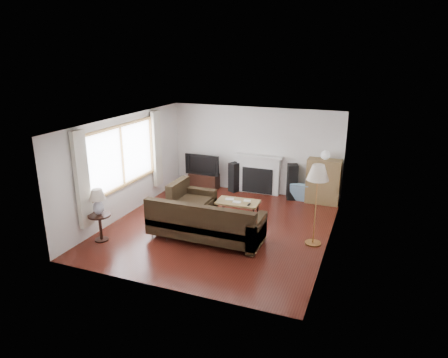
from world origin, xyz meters
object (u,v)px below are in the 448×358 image
at_px(sectional_sofa, 206,221).
at_px(floor_lamp, 316,205).
at_px(bookshelf, 323,181).
at_px(side_table, 101,227).
at_px(coffee_table, 238,209).
at_px(tv_stand, 204,181).

bearing_deg(sectional_sofa, floor_lamp, 16.19).
bearing_deg(bookshelf, sectional_sofa, -122.35).
relative_size(sectional_sofa, side_table, 4.46).
xyz_separation_m(sectional_sofa, floor_lamp, (2.24, 0.65, 0.45)).
bearing_deg(floor_lamp, coffee_table, 157.81).
bearing_deg(bookshelf, tv_stand, -179.86).
relative_size(sectional_sofa, coffee_table, 2.57).
relative_size(coffee_table, side_table, 1.74).
distance_m(sectional_sofa, side_table, 2.30).
relative_size(tv_stand, floor_lamp, 0.50).
bearing_deg(sectional_sofa, coffee_table, 81.42).
xyz_separation_m(tv_stand, floor_lamp, (3.73, -2.58, 0.67)).
relative_size(coffee_table, floor_lamp, 0.60).
height_order(floor_lamp, side_table, floor_lamp).
height_order(tv_stand, sectional_sofa, sectional_sofa).
xyz_separation_m(tv_stand, sectional_sofa, (1.49, -3.23, 0.22)).
bearing_deg(bookshelf, coffee_table, -136.00).
distance_m(sectional_sofa, floor_lamp, 2.37).
height_order(sectional_sofa, floor_lamp, floor_lamp).
distance_m(tv_stand, bookshelf, 3.56).
relative_size(floor_lamp, side_table, 2.91).
xyz_separation_m(bookshelf, sectional_sofa, (-2.05, -3.24, -0.17)).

